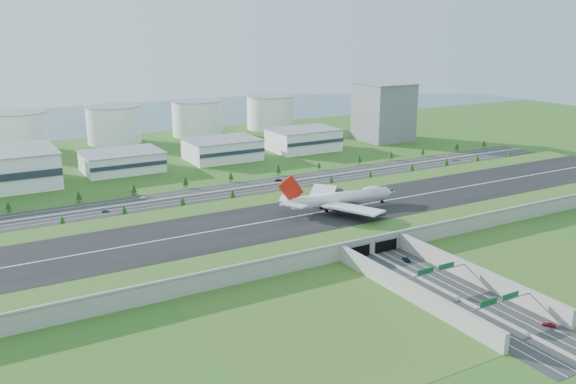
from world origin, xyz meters
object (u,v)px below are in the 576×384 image
office_tower (384,112)px  car_5 (278,180)px  car_0 (415,287)px  car_3 (549,325)px  car_7 (143,198)px  boeing_747 (340,198)px  car_6 (455,159)px  car_4 (105,211)px  fuel_tank_a (18,132)px  car_1 (480,321)px  car_2 (406,259)px

office_tower → car_5: (-170.35, -94.17, -26.55)m
office_tower → car_0: 356.37m
car_3 → car_7: 261.73m
boeing_747 → car_6: boeing_747 is taller
boeing_747 → car_0: size_ratio=19.10×
car_3 → car_4: car_4 is taller
car_6 → car_4: bearing=101.5°
fuel_tank_a → boeing_747: 337.64m
fuel_tank_a → car_7: (50.33, -205.29, -16.69)m
boeing_747 → car_5: (14.68, 100.32, -13.66)m
fuel_tank_a → boeing_747: (134.97, -309.48, -2.89)m
car_1 → car_7: (-61.37, 233.62, -0.12)m
fuel_tank_a → car_3: 473.04m
car_1 → car_5: size_ratio=0.97×
office_tower → car_0: bearing=-126.0°
office_tower → boeing_747: bearing=-133.6°
boeing_747 → car_5: 102.30m
car_5 → car_6: bearing=97.6°
boeing_747 → car_4: 143.59m
car_0 → car_6: car_6 is taller
car_3 → car_6: size_ratio=0.97×
car_5 → boeing_747: bearing=3.4°
car_2 → car_3: size_ratio=1.17×
office_tower → car_3: (-187.84, -338.90, -26.66)m
car_1 → car_5: bearing=68.6°
car_4 → car_5: bearing=-86.7°
car_6 → car_5: bearing=97.1°
fuel_tank_a → car_4: 224.22m
car_7 → boeing_747: bearing=43.8°
office_tower → car_4: bearing=-160.2°
car_6 → car_7: car_6 is taller
office_tower → fuel_tank_a: size_ratio=1.10×
office_tower → car_1: (-208.30, -323.91, -26.57)m
car_5 → fuel_tank_a: bearing=-132.7°
car_5 → car_7: size_ratio=1.07×
office_tower → car_2: bearing=-126.2°
car_5 → car_6: 164.18m
fuel_tank_a → car_2: 397.49m
fuel_tank_a → car_4: bearing=-84.5°
office_tower → fuel_tank_a: (-320.00, 115.00, -10.00)m
car_0 → car_5: bearing=84.4°
car_4 → office_tower: bearing=-72.8°
fuel_tank_a → car_3: (132.16, -453.90, -16.66)m
boeing_747 → car_4: (-113.47, 86.91, -13.71)m
car_0 → car_3: (21.04, -51.39, 0.05)m
boeing_747 → car_5: bearing=87.9°
office_tower → car_0: size_ratio=13.88×
car_2 → car_7: 187.62m
office_tower → car_3: size_ratio=11.07×
car_2 → car_5: size_ratio=1.15×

